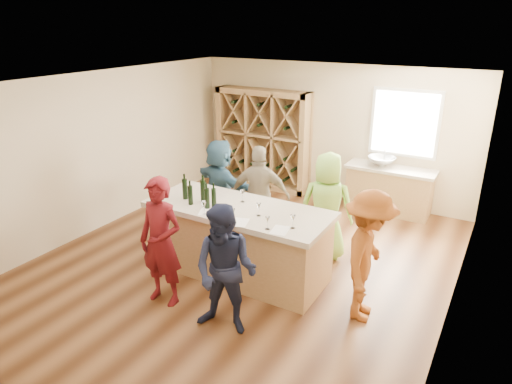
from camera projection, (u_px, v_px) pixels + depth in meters
The scene contains 35 objects.
floor at pixel (244, 265), 7.25m from camera, with size 6.00×7.00×0.10m, color brown.
ceiling at pixel (242, 79), 6.22m from camera, with size 6.00×7.00×0.10m, color white.
wall_back at pixel (331, 131), 9.61m from camera, with size 6.00×0.10×2.80m, color beige.
wall_front at pixel (25, 298), 3.86m from camera, with size 6.00×0.10×2.80m, color beige.
wall_left at pixel (98, 151), 8.16m from camera, with size 0.10×7.00×2.80m, color beige.
wall_right at pixel (466, 222), 5.31m from camera, with size 0.10×7.00×2.80m, color beige.
window_frame at pixel (405, 123), 8.72m from camera, with size 1.30×0.06×1.30m, color white.
window_pane at pixel (404, 124), 8.69m from camera, with size 1.18×0.01×1.18m, color white.
wine_rack at pixel (263, 139), 10.19m from camera, with size 2.20×0.45×2.20m, color #A57E4F.
back_counter_base at pixel (389, 191), 9.01m from camera, with size 1.60×0.58×0.86m, color #A57E4F.
back_counter_top at pixel (391, 169), 8.85m from camera, with size 1.70×0.62×0.06m, color beige.
sink at pixel (382, 161), 8.90m from camera, with size 0.54×0.54×0.19m, color silver.
faucet at pixel (384, 156), 9.03m from camera, with size 0.02×0.02×0.30m, color silver.
tasting_counter_base at pixel (239, 243), 6.78m from camera, with size 2.60×1.00×1.00m, color #A57E4F.
tasting_counter_top at pixel (238, 209), 6.59m from camera, with size 2.72×1.12×0.08m, color beige.
wine_bottle_a at pixel (185, 189), 6.82m from camera, with size 0.08×0.08×0.31m, color black.
wine_bottle_b at pixel (190, 195), 6.61m from camera, with size 0.07×0.07×0.29m, color black.
wine_bottle_c at pixel (203, 191), 6.70m from camera, with size 0.08×0.08×0.34m, color black.
wine_bottle_d at pixel (207, 198), 6.47m from camera, with size 0.07×0.07×0.30m, color black.
wine_bottle_e at pixel (214, 198), 6.52m from camera, with size 0.07×0.07×0.28m, color black.
wine_glass_a at pixel (204, 208), 6.29m from camera, with size 0.08×0.08×0.20m, color white.
wine_glass_b at pixel (233, 215), 6.09m from camera, with size 0.06×0.06×0.16m, color white.
wine_glass_c at pixel (267, 223), 5.84m from camera, with size 0.06×0.06×0.16m, color white.
wine_glass_d at pixel (259, 210), 6.25m from camera, with size 0.07×0.07×0.18m, color white.
wine_glass_e at pixel (293, 222), 5.87m from camera, with size 0.07×0.07×0.18m, color white.
tasting_menu_a at pixel (206, 212), 6.40m from camera, with size 0.20×0.27×0.00m, color white.
tasting_menu_b at pixel (240, 222), 6.07m from camera, with size 0.21×0.29×0.00m, color white.
tasting_menu_c at pixel (280, 230), 5.85m from camera, with size 0.21×0.29×0.00m, color white.
person_near_left at pixel (161, 242), 5.96m from camera, with size 0.64×0.47×1.77m, color #590F14.
person_near_right at pixel (226, 271), 5.40m from camera, with size 0.80×0.44×1.65m, color #191E38.
person_server at pixel (368, 257), 5.64m from camera, with size 1.12×0.52×1.73m, color #994C19.
person_far_mid at pixel (260, 196), 7.57m from camera, with size 1.01×0.52×1.72m, color gray.
person_far_right at pixel (327, 207), 7.13m from camera, with size 0.85×0.55×1.74m, color #8CC64C.
person_far_left at pixel (220, 185), 8.15m from camera, with size 1.55×0.56×1.67m, color #335972.
wine_glass_f at pixel (242, 196), 6.72m from camera, with size 0.07×0.07×0.18m, color white.
Camera 1 is at (3.35, -5.41, 3.62)m, focal length 32.00 mm.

